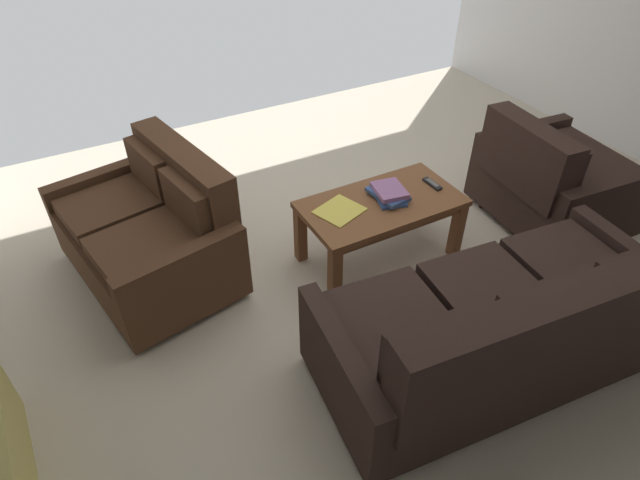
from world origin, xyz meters
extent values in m
cube|color=beige|center=(0.00, 0.00, 0.00)|extent=(5.65, 5.13, 0.01)
cylinder|color=black|center=(-0.77, 0.80, 0.03)|extent=(0.05, 0.05, 0.06)
cylinder|color=black|center=(0.74, 0.65, 0.03)|extent=(0.05, 0.05, 0.06)
cylinder|color=black|center=(-0.70, 1.52, 0.03)|extent=(0.05, 0.05, 0.06)
cylinder|color=black|center=(0.82, 1.37, 0.03)|extent=(0.05, 0.05, 0.06)
cube|color=black|center=(0.02, 1.09, 0.24)|extent=(1.76, 1.01, 0.36)
cube|color=black|center=(-0.54, 1.12, 0.47)|extent=(0.59, 0.79, 0.10)
cube|color=black|center=(0.02, 1.07, 0.47)|extent=(0.59, 0.79, 0.10)
cube|color=black|center=(0.58, 1.01, 0.47)|extent=(0.59, 0.79, 0.10)
cube|color=black|center=(0.06, 1.45, 0.63)|extent=(1.69, 0.35, 0.52)
cube|color=black|center=(-0.51, 1.39, 0.63)|extent=(0.51, 0.17, 0.38)
cube|color=black|center=(0.05, 1.34, 0.63)|extent=(0.51, 0.17, 0.38)
cube|color=black|center=(0.60, 1.28, 0.63)|extent=(0.51, 0.17, 0.38)
cube|color=black|center=(-0.87, 1.17, 0.31)|extent=(0.18, 0.85, 0.52)
cube|color=black|center=(0.91, 1.00, 0.31)|extent=(0.18, 0.85, 0.52)
cylinder|color=black|center=(1.88, -0.88, 0.03)|extent=(0.06, 0.06, 0.06)
cylinder|color=black|center=(1.72, -0.05, 0.03)|extent=(0.06, 0.06, 0.06)
cylinder|color=black|center=(1.21, -1.01, 0.03)|extent=(0.06, 0.06, 0.06)
cylinder|color=black|center=(1.05, -0.18, 0.03)|extent=(0.06, 0.06, 0.06)
cube|color=#4C301E|center=(1.47, -0.53, 0.24)|extent=(0.98, 1.14, 0.35)
cube|color=#4C301E|center=(1.53, -0.77, 0.46)|extent=(0.78, 0.60, 0.10)
cube|color=#4C301E|center=(1.44, -0.28, 0.46)|extent=(0.78, 0.60, 0.10)
cube|color=#4C301E|center=(1.13, -0.59, 0.61)|extent=(0.37, 1.02, 0.48)
cube|color=#4C301E|center=(1.29, -0.82, 0.61)|extent=(0.21, 0.47, 0.35)
cube|color=#4C301E|center=(1.19, -0.33, 0.61)|extent=(0.21, 0.47, 0.35)
cube|color=#4C301E|center=(1.57, -1.07, 0.31)|extent=(0.80, 0.25, 0.51)
cube|color=#4C301E|center=(1.36, 0.02, 0.31)|extent=(0.80, 0.25, 0.51)
cube|color=brown|center=(0.03, 0.02, 0.45)|extent=(1.05, 0.56, 0.04)
cube|color=brown|center=(0.03, 0.02, 0.40)|extent=(0.97, 0.50, 0.05)
cube|color=brown|center=(-0.45, -0.21, 0.21)|extent=(0.07, 0.07, 0.43)
cube|color=brown|center=(0.51, -0.21, 0.21)|extent=(0.07, 0.07, 0.43)
cube|color=brown|center=(-0.45, 0.25, 0.21)|extent=(0.07, 0.07, 0.43)
cube|color=brown|center=(0.51, 0.25, 0.21)|extent=(0.07, 0.07, 0.43)
cylinder|color=black|center=(-1.71, 0.59, 0.03)|extent=(0.05, 0.05, 0.06)
cylinder|color=black|center=(-1.76, -0.01, 0.03)|extent=(0.05, 0.05, 0.06)
cylinder|color=black|center=(-0.97, 0.53, 0.03)|extent=(0.05, 0.05, 0.06)
cylinder|color=black|center=(-1.03, -0.08, 0.03)|extent=(0.05, 0.05, 0.06)
cube|color=black|center=(-1.37, 0.26, 0.24)|extent=(0.92, 0.84, 0.37)
cube|color=black|center=(-1.39, 0.26, 0.48)|extent=(0.81, 0.78, 0.10)
cube|color=black|center=(-1.00, 0.22, 0.61)|extent=(0.25, 0.78, 0.47)
cube|color=black|center=(-1.11, 0.23, 0.61)|extent=(0.18, 0.70, 0.33)
cube|color=black|center=(-1.33, 0.69, 0.31)|extent=(0.86, 0.18, 0.53)
cube|color=black|center=(-1.41, -0.17, 0.31)|extent=(0.86, 0.18, 0.53)
cube|color=#385693|center=(-0.03, 0.01, 0.48)|extent=(0.23, 0.30, 0.02)
cube|color=#385693|center=(-0.02, 0.01, 0.50)|extent=(0.20, 0.29, 0.02)
cube|color=#996699|center=(-0.03, 0.01, 0.53)|extent=(0.22, 0.26, 0.03)
cube|color=black|center=(-0.38, 0.02, 0.48)|extent=(0.05, 0.16, 0.02)
cube|color=#59595B|center=(-0.38, 0.02, 0.49)|extent=(0.03, 0.11, 0.00)
cube|color=#E0CC4C|center=(0.33, -0.02, 0.47)|extent=(0.34, 0.32, 0.01)
camera|label=1|loc=(1.74, 2.32, 2.42)|focal=29.62mm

